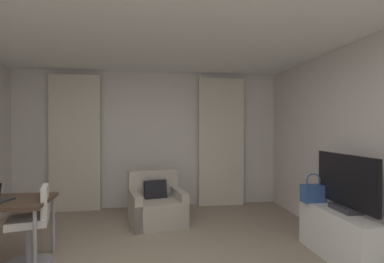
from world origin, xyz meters
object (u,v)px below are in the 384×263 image
at_px(desk_chair, 32,230).
at_px(tv_console, 344,235).
at_px(handbag_primary, 313,193).
at_px(armchair, 157,206).
at_px(tv_flatscreen, 346,184).

bearing_deg(desk_chair, tv_console, -6.29).
height_order(tv_console, handbag_primary, handbag_primary).
relative_size(armchair, handbag_primary, 2.61).
bearing_deg(tv_flatscreen, tv_console, 90.00).
distance_m(tv_console, handbag_primary, 0.60).
bearing_deg(desk_chair, handbag_primary, 0.39).
bearing_deg(tv_flatscreen, armchair, 142.12).
bearing_deg(tv_console, armchair, 142.48).
relative_size(desk_chair, tv_console, 0.75).
bearing_deg(tv_flatscreen, desk_chair, 173.36).
bearing_deg(handbag_primary, tv_console, -71.34).
bearing_deg(armchair, desk_chair, -138.58).
height_order(armchair, handbag_primary, handbag_primary).
bearing_deg(tv_flatscreen, handbag_primary, 107.79).
xyz_separation_m(armchair, desk_chair, (-1.40, -1.24, 0.12)).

